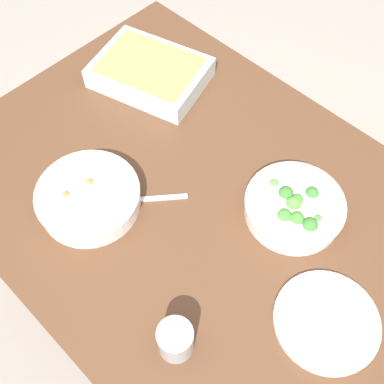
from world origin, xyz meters
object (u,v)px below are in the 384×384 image
object	(u,v)px
broccoli_bowl	(294,207)
spoon_by_stew	(140,199)
drink_cup	(176,341)
side_plate	(327,321)
stew_bowl	(89,197)
baking_dish	(150,72)

from	to	relation	value
broccoli_bowl	spoon_by_stew	distance (m)	0.36
drink_cup	side_plate	distance (m)	0.31
stew_bowl	baking_dish	xyz separation A→B (m)	(0.20, -0.38, 0.00)
side_plate	baking_dish	bearing A→B (deg)	-16.31
baking_dish	side_plate	size ratio (longest dim) A/B	1.59
spoon_by_stew	stew_bowl	bearing A→B (deg)	49.23
broccoli_bowl	stew_bowl	bearing A→B (deg)	41.12
stew_bowl	baking_dish	distance (m)	0.43
stew_bowl	drink_cup	xyz separation A→B (m)	(-0.38, 0.09, 0.01)
stew_bowl	side_plate	xyz separation A→B (m)	(-0.57, -0.16, -0.03)
broccoli_bowl	baking_dish	bearing A→B (deg)	-6.84
broccoli_bowl	drink_cup	xyz separation A→B (m)	(-0.02, 0.41, 0.01)
stew_bowl	side_plate	world-z (taller)	stew_bowl
stew_bowl	baking_dish	size ratio (longest dim) A/B	0.70
stew_bowl	side_plate	distance (m)	0.59
broccoli_bowl	spoon_by_stew	size ratio (longest dim) A/B	1.61
drink_cup	spoon_by_stew	world-z (taller)	drink_cup
side_plate	drink_cup	bearing A→B (deg)	53.07
stew_bowl	drink_cup	world-z (taller)	drink_cup
broccoli_bowl	baking_dish	size ratio (longest dim) A/B	0.67
side_plate	spoon_by_stew	distance (m)	0.50
drink_cup	broccoli_bowl	bearing A→B (deg)	-86.88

